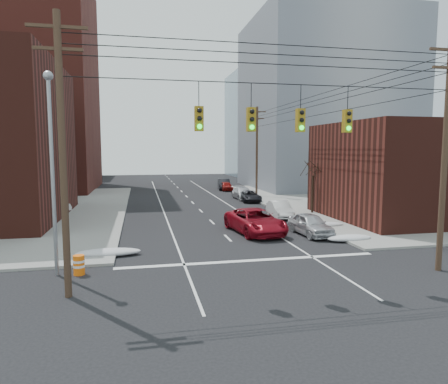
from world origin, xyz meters
name	(u,v)px	position (x,y,z in m)	size (l,w,h in m)	color
ground	(298,309)	(0.00, 0.00, 0.00)	(160.00, 160.00, 0.00)	black
sidewalk_ne	(426,199)	(27.00, 27.00, 0.07)	(40.00, 40.00, 0.15)	gray
building_brick_tall	(2,82)	(-24.00, 48.00, 15.00)	(24.00, 20.00, 30.00)	maroon
building_brick_far	(37,148)	(-26.00, 74.00, 6.00)	(22.00, 18.00, 12.00)	#461B15
building_office	(324,105)	(22.00, 44.00, 12.50)	(22.00, 20.00, 25.00)	gray
building_glass	(278,125)	(24.00, 70.00, 11.00)	(20.00, 18.00, 22.00)	gray
building_storefront	(426,171)	(18.00, 16.00, 4.00)	(16.00, 12.00, 8.00)	#461B15
utility_pole_left	(62,151)	(-8.50, 3.00, 5.78)	(2.20, 0.28, 11.00)	#473323
utility_pole_right	(445,151)	(8.50, 3.00, 5.78)	(2.20, 0.28, 11.00)	#473323
utility_pole_far	(257,150)	(8.50, 34.00, 5.78)	(2.20, 0.28, 11.00)	#473323
traffic_signals	(276,118)	(0.10, 2.97, 7.17)	(17.00, 0.42, 2.02)	black
street_light	(52,156)	(-9.50, 6.00, 5.54)	(0.44, 0.44, 9.32)	gray
bare_tree	(313,189)	(9.59, 20.00, 2.32)	(2.09, 2.20, 4.93)	black
snow_nw	(109,252)	(-7.40, 9.00, 0.21)	(3.50, 1.08, 0.42)	silver
snow_ne	(349,238)	(7.40, 9.50, 0.21)	(3.00, 1.08, 0.42)	silver
snow_east_far	(318,225)	(7.40, 14.00, 0.21)	(4.00, 1.08, 0.42)	silver
red_pickup	(255,221)	(2.22, 13.18, 0.85)	(2.81, 6.09, 1.69)	maroon
parked_car_a	(310,224)	(5.76, 11.79, 0.75)	(1.76, 4.38, 1.49)	silver
parked_car_b	(280,209)	(6.11, 18.89, 0.70)	(1.49, 4.26, 1.41)	silver
parked_car_c	(250,196)	(6.40, 29.57, 0.61)	(2.03, 4.40, 1.22)	black
parked_car_d	(243,193)	(6.23, 31.85, 0.70)	(1.95, 4.79, 1.39)	silver
parked_car_e	(226,186)	(6.33, 41.78, 0.65)	(1.52, 3.79, 1.29)	maroon
parked_car_f	(224,184)	(6.37, 43.55, 0.77)	(1.64, 4.69, 1.55)	black
lot_car_a	(46,206)	(-13.91, 24.58, 0.82)	(1.42, 4.08, 1.34)	silver
lot_car_b	(35,202)	(-15.58, 27.60, 0.85)	(2.33, 5.05, 1.40)	#B3B2B7
construction_barrel	(79,265)	(-8.50, 5.88, 0.48)	(0.68, 0.68, 0.93)	orange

